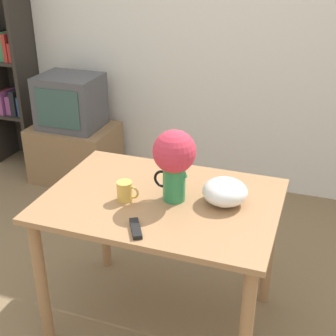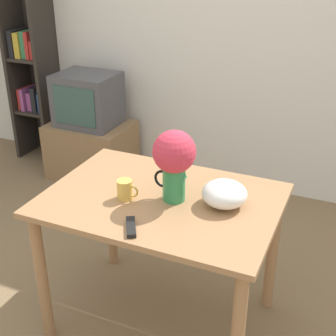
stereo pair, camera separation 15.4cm
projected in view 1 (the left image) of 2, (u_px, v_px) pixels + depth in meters
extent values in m
plane|color=#7F6647|center=(122.00, 335.00, 2.54)|extent=(12.00, 12.00, 0.00)
cube|color=silver|center=(219.00, 31.00, 3.63)|extent=(8.00, 0.05, 2.60)
cube|color=#A3754C|center=(161.00, 200.00, 2.31)|extent=(1.15, 0.82, 0.03)
cylinder|color=#A3754C|center=(42.00, 285.00, 2.34)|extent=(0.06, 0.06, 0.76)
cylinder|color=#A3754C|center=(245.00, 336.00, 2.03)|extent=(0.06, 0.06, 0.76)
cylinder|color=#A3754C|center=(104.00, 215.00, 2.93)|extent=(0.06, 0.06, 0.76)
cylinder|color=#A3754C|center=(269.00, 247.00, 2.63)|extent=(0.06, 0.06, 0.76)
cylinder|color=#2D844C|center=(174.00, 183.00, 2.25)|extent=(0.11, 0.11, 0.18)
cone|color=#2D844C|center=(184.00, 172.00, 2.21)|extent=(0.04, 0.04, 0.05)
torus|color=black|center=(163.00, 179.00, 2.27)|extent=(0.09, 0.01, 0.09)
sphere|color=#3D7033|center=(174.00, 159.00, 2.20)|extent=(0.16, 0.16, 0.16)
sphere|color=#CC3347|center=(174.00, 152.00, 2.18)|extent=(0.21, 0.21, 0.21)
cylinder|color=gold|center=(125.00, 191.00, 2.26)|extent=(0.08, 0.08, 0.10)
torus|color=gold|center=(132.00, 192.00, 2.25)|extent=(0.07, 0.01, 0.07)
ellipsoid|color=white|center=(225.00, 192.00, 2.23)|extent=(0.22, 0.22, 0.12)
cube|color=black|center=(136.00, 228.00, 2.04)|extent=(0.11, 0.15, 0.02)
cube|color=#8E6B47|center=(75.00, 152.00, 4.13)|extent=(0.70, 0.51, 0.49)
cube|color=#4C4C51|center=(71.00, 102.00, 3.92)|extent=(0.50, 0.41, 0.44)
cube|color=#33514C|center=(57.00, 109.00, 3.75)|extent=(0.39, 0.01, 0.32)
cube|color=#2D2823|center=(27.00, 77.00, 4.19)|extent=(0.04, 0.33, 1.66)
cube|color=#2D2823|center=(21.00, 71.00, 4.37)|extent=(0.38, 0.01, 1.66)
cube|color=#2D2823|center=(17.00, 114.00, 4.40)|extent=(0.31, 0.30, 0.03)
cube|color=#B72D28|center=(4.00, 101.00, 4.37)|extent=(0.04, 0.20, 0.20)
cube|color=#934784|center=(8.00, 101.00, 4.36)|extent=(0.04, 0.24, 0.21)
cube|color=#934784|center=(14.00, 103.00, 4.35)|extent=(0.06, 0.19, 0.17)
cube|color=black|center=(19.00, 101.00, 4.32)|extent=(0.05, 0.22, 0.23)
cube|color=#284C8E|center=(25.00, 105.00, 4.31)|extent=(0.05, 0.19, 0.18)
cube|color=#2D2823|center=(9.00, 61.00, 4.18)|extent=(0.31, 0.30, 0.03)
cube|color=gold|center=(2.00, 46.00, 4.13)|extent=(0.06, 0.24, 0.22)
cube|color=#337A4C|center=(7.00, 46.00, 4.11)|extent=(0.05, 0.21, 0.24)
cube|color=#B72D28|center=(13.00, 46.00, 4.09)|extent=(0.04, 0.24, 0.24)
cube|color=#B72D28|center=(19.00, 51.00, 4.09)|extent=(0.06, 0.23, 0.16)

